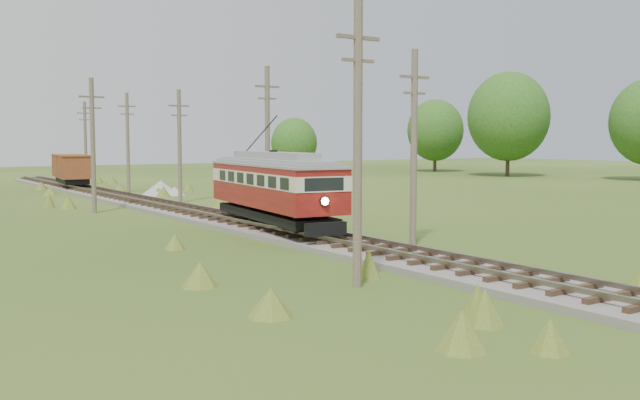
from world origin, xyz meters
TOP-DOWN VIEW (x-y plane):
  - railbed_main at (0.00, 34.00)m, footprint 3.60×96.00m
  - streetcar at (-0.00, 24.68)m, footprint 4.19×11.72m
  - gondola at (0.00, 63.20)m, footprint 3.64×8.56m
  - gravel_pile at (4.69, 51.99)m, footprint 3.42×3.63m
  - utility_pole_r_2 at (3.30, 18.00)m, footprint 1.60×0.30m
  - utility_pole_r_3 at (3.20, 31.00)m, footprint 1.60×0.30m
  - utility_pole_r_4 at (3.00, 44.00)m, footprint 1.60×0.30m
  - utility_pole_r_5 at (3.40, 57.00)m, footprint 1.60×0.30m
  - utility_pole_r_6 at (3.20, 70.00)m, footprint 1.60×0.30m
  - utility_pole_l_a at (-4.20, 12.00)m, footprint 1.60×0.30m
  - utility_pole_l_b at (-4.50, 40.00)m, footprint 1.60×0.30m
  - tree_right_4 at (54.00, 58.00)m, footprint 10.50×10.50m
  - tree_right_5 at (56.00, 74.00)m, footprint 8.40×8.40m
  - tree_mid_b at (30.00, 72.00)m, footprint 5.88×5.88m

SIDE VIEW (x-z plane):
  - railbed_main at x=0.00m, z-range -0.09..0.48m
  - gravel_pile at x=4.69m, z-range -0.04..1.20m
  - gondola at x=0.00m, z-range 0.67..3.43m
  - streetcar at x=0.00m, z-range -0.15..5.16m
  - utility_pole_r_4 at x=3.00m, z-range 0.12..8.52m
  - tree_mid_b at x=30.00m, z-range 0.54..8.12m
  - utility_pole_r_2 at x=3.30m, z-range 0.12..8.72m
  - utility_pole_l_b at x=-4.50m, z-range 0.12..8.72m
  - utility_pole_r_6 at x=3.20m, z-range 0.12..8.82m
  - utility_pole_r_5 at x=3.40m, z-range 0.13..9.03m
  - utility_pole_r_3 at x=3.20m, z-range 0.13..9.13m
  - utility_pole_l_a at x=-4.20m, z-range 0.13..9.13m
  - tree_right_5 at x=56.00m, z-range 0.78..11.60m
  - tree_right_4 at x=54.00m, z-range 0.98..14.51m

